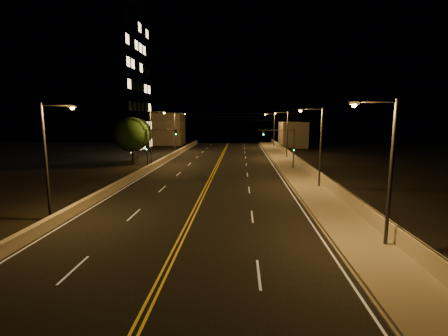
{
  "coord_description": "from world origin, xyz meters",
  "views": [
    {
      "loc": [
        3.6,
        -12.97,
        7.38
      ],
      "look_at": [
        2.0,
        18.0,
        2.5
      ],
      "focal_mm": 26.0,
      "sensor_mm": 36.0,
      "label": 1
    }
  ],
  "objects_px": {
    "streetlight_4": "(49,153)",
    "streetlight_0": "(386,164)",
    "streetlight_6": "(176,129)",
    "tree_1": "(137,133)",
    "streetlight_1": "(318,142)",
    "streetlight_2": "(286,132)",
    "traffic_signal_right": "(286,144)",
    "traffic_signal_left": "(154,143)",
    "tree_0": "(132,135)",
    "streetlight_5": "(152,134)",
    "streetlight_3": "(273,127)",
    "building_tower": "(77,77)"
  },
  "relations": [
    {
      "from": "streetlight_3",
      "to": "streetlight_4",
      "type": "relative_size",
      "value": 1.0
    },
    {
      "from": "streetlight_2",
      "to": "streetlight_3",
      "type": "relative_size",
      "value": 1.0
    },
    {
      "from": "streetlight_2",
      "to": "tree_1",
      "type": "relative_size",
      "value": 1.15
    },
    {
      "from": "streetlight_6",
      "to": "streetlight_2",
      "type": "bearing_deg",
      "value": -24.08
    },
    {
      "from": "building_tower",
      "to": "tree_1",
      "type": "relative_size",
      "value": 4.26
    },
    {
      "from": "streetlight_5",
      "to": "streetlight_0",
      "type": "bearing_deg",
      "value": -55.61
    },
    {
      "from": "building_tower",
      "to": "tree_0",
      "type": "distance_m",
      "value": 20.87
    },
    {
      "from": "streetlight_0",
      "to": "building_tower",
      "type": "bearing_deg",
      "value": 131.53
    },
    {
      "from": "streetlight_5",
      "to": "building_tower",
      "type": "distance_m",
      "value": 23.88
    },
    {
      "from": "traffic_signal_right",
      "to": "tree_1",
      "type": "xyz_separation_m",
      "value": [
        -24.96,
        11.59,
        0.87
      ]
    },
    {
      "from": "tree_0",
      "to": "traffic_signal_left",
      "type": "bearing_deg",
      "value": -44.26
    },
    {
      "from": "traffic_signal_left",
      "to": "streetlight_0",
      "type": "bearing_deg",
      "value": -53.85
    },
    {
      "from": "streetlight_0",
      "to": "traffic_signal_right",
      "type": "xyz_separation_m",
      "value": [
        -1.53,
        27.74,
        -1.17
      ]
    },
    {
      "from": "streetlight_3",
      "to": "tree_1",
      "type": "xyz_separation_m",
      "value": [
        -26.49,
        -23.54,
        -0.3
      ]
    },
    {
      "from": "streetlight_6",
      "to": "streetlight_3",
      "type": "bearing_deg",
      "value": 31.8
    },
    {
      "from": "streetlight_5",
      "to": "streetlight_6",
      "type": "height_order",
      "value": "same"
    },
    {
      "from": "tree_0",
      "to": "tree_1",
      "type": "height_order",
      "value": "tree_0"
    },
    {
      "from": "streetlight_6",
      "to": "tree_1",
      "type": "xyz_separation_m",
      "value": [
        -5.1,
        -10.27,
        -0.3
      ]
    },
    {
      "from": "streetlight_5",
      "to": "streetlight_2",
      "type": "bearing_deg",
      "value": 22.27
    },
    {
      "from": "streetlight_6",
      "to": "tree_1",
      "type": "distance_m",
      "value": 11.47
    },
    {
      "from": "streetlight_0",
      "to": "tree_0",
      "type": "bearing_deg",
      "value": 127.69
    },
    {
      "from": "streetlight_1",
      "to": "streetlight_6",
      "type": "xyz_separation_m",
      "value": [
        -21.4,
        33.89,
        0.0
      ]
    },
    {
      "from": "traffic_signal_left",
      "to": "tree_1",
      "type": "height_order",
      "value": "tree_1"
    },
    {
      "from": "streetlight_3",
      "to": "streetlight_4",
      "type": "height_order",
      "value": "same"
    },
    {
      "from": "streetlight_4",
      "to": "traffic_signal_left",
      "type": "relative_size",
      "value": 1.44
    },
    {
      "from": "traffic_signal_left",
      "to": "building_tower",
      "type": "xyz_separation_m",
      "value": [
        -18.71,
        16.26,
        11.15
      ]
    },
    {
      "from": "streetlight_2",
      "to": "traffic_signal_right",
      "type": "bearing_deg",
      "value": -97.11
    },
    {
      "from": "streetlight_0",
      "to": "streetlight_5",
      "type": "bearing_deg",
      "value": 124.39
    },
    {
      "from": "streetlight_3",
      "to": "streetlight_5",
      "type": "xyz_separation_m",
      "value": [
        -21.4,
        -31.6,
        0.0
      ]
    },
    {
      "from": "streetlight_5",
      "to": "traffic_signal_left",
      "type": "relative_size",
      "value": 1.44
    },
    {
      "from": "streetlight_2",
      "to": "streetlight_0",
      "type": "bearing_deg",
      "value": -90.0
    },
    {
      "from": "streetlight_0",
      "to": "building_tower",
      "type": "xyz_separation_m",
      "value": [
        -38.97,
        44.0,
        9.97
      ]
    },
    {
      "from": "streetlight_4",
      "to": "tree_0",
      "type": "relative_size",
      "value": 1.13
    },
    {
      "from": "streetlight_2",
      "to": "tree_1",
      "type": "xyz_separation_m",
      "value": [
        -26.49,
        -0.7,
        -0.3
      ]
    },
    {
      "from": "streetlight_4",
      "to": "streetlight_3",
      "type": "bearing_deg",
      "value": 69.95
    },
    {
      "from": "tree_0",
      "to": "streetlight_5",
      "type": "bearing_deg",
      "value": -16.6
    },
    {
      "from": "streetlight_2",
      "to": "building_tower",
      "type": "relative_size",
      "value": 0.27
    },
    {
      "from": "streetlight_3",
      "to": "streetlight_6",
      "type": "height_order",
      "value": "same"
    },
    {
      "from": "tree_1",
      "to": "building_tower",
      "type": "bearing_deg",
      "value": 159.49
    },
    {
      "from": "traffic_signal_right",
      "to": "streetlight_0",
      "type": "bearing_deg",
      "value": -86.83
    },
    {
      "from": "traffic_signal_right",
      "to": "building_tower",
      "type": "height_order",
      "value": "building_tower"
    },
    {
      "from": "tree_0",
      "to": "streetlight_4",
      "type": "bearing_deg",
      "value": -82.73
    },
    {
      "from": "streetlight_1",
      "to": "traffic_signal_left",
      "type": "relative_size",
      "value": 1.44
    },
    {
      "from": "traffic_signal_left",
      "to": "building_tower",
      "type": "bearing_deg",
      "value": 139.01
    },
    {
      "from": "streetlight_4",
      "to": "streetlight_0",
      "type": "bearing_deg",
      "value": -11.19
    },
    {
      "from": "streetlight_3",
      "to": "traffic_signal_left",
      "type": "xyz_separation_m",
      "value": [
        -20.26,
        -35.13,
        -1.17
      ]
    },
    {
      "from": "streetlight_5",
      "to": "traffic_signal_right",
      "type": "xyz_separation_m",
      "value": [
        19.86,
        -3.53,
        -1.17
      ]
    },
    {
      "from": "building_tower",
      "to": "tree_1",
      "type": "bearing_deg",
      "value": -20.51
    },
    {
      "from": "traffic_signal_left",
      "to": "tree_0",
      "type": "height_order",
      "value": "tree_0"
    },
    {
      "from": "streetlight_1",
      "to": "streetlight_4",
      "type": "xyz_separation_m",
      "value": [
        -21.4,
        -11.48,
        0.0
      ]
    }
  ]
}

